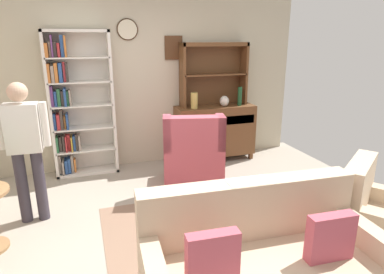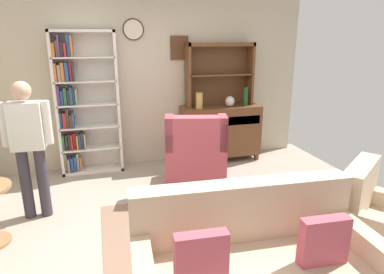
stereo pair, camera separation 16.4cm
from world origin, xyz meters
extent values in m
cube|color=#9E9384|center=(0.00, 0.00, -0.01)|extent=(5.40, 4.60, 0.02)
cube|color=#BCB299|center=(0.00, 2.13, 1.40)|extent=(5.00, 0.06, 2.80)
cylinder|color=beige|center=(-0.28, 2.08, 2.11)|extent=(0.28, 0.03, 0.28)
torus|color=#382314|center=(-0.28, 2.08, 2.11)|extent=(0.31, 0.02, 0.31)
cube|color=#4C2D19|center=(0.42, 2.08, 1.84)|extent=(0.28, 0.03, 0.36)
cube|color=#846651|center=(0.20, -0.30, 0.00)|extent=(2.25, 1.95, 0.01)
cube|color=silver|center=(-1.44, 1.93, 1.05)|extent=(0.04, 0.30, 2.10)
cube|color=silver|center=(-0.58, 1.93, 1.05)|extent=(0.04, 0.30, 2.10)
cube|color=silver|center=(-1.01, 1.93, 2.08)|extent=(0.90, 0.30, 0.04)
cube|color=silver|center=(-1.01, 1.93, 0.02)|extent=(0.90, 0.30, 0.04)
cube|color=silver|center=(-1.01, 2.07, 1.05)|extent=(0.90, 0.01, 2.10)
cube|color=silver|center=(-1.01, 1.93, 0.38)|extent=(0.86, 0.30, 0.02)
cube|color=gray|center=(-1.40, 1.91, 0.19)|extent=(0.04, 0.13, 0.28)
cube|color=gray|center=(-1.36, 1.91, 0.15)|extent=(0.03, 0.24, 0.19)
cube|color=#284C8C|center=(-1.31, 1.91, 0.15)|extent=(0.04, 0.20, 0.20)
cube|color=#284C8C|center=(-1.27, 1.91, 0.16)|extent=(0.04, 0.17, 0.22)
cube|color=gray|center=(-1.23, 1.91, 0.18)|extent=(0.03, 0.14, 0.26)
cube|color=#CC7233|center=(-1.19, 1.91, 0.15)|extent=(0.03, 0.11, 0.20)
cube|color=silver|center=(-1.01, 1.93, 0.71)|extent=(0.86, 0.30, 0.02)
cube|color=#337247|center=(-1.40, 1.91, 0.50)|extent=(0.03, 0.17, 0.23)
cube|color=#3F3833|center=(-1.36, 1.91, 0.49)|extent=(0.04, 0.12, 0.22)
cube|color=#3F3833|center=(-1.31, 1.91, 0.50)|extent=(0.03, 0.14, 0.24)
cube|color=#B22D33|center=(-1.28, 1.91, 0.50)|extent=(0.02, 0.21, 0.23)
cube|color=#B22D33|center=(-1.24, 1.91, 0.51)|extent=(0.04, 0.10, 0.24)
cube|color=gold|center=(-1.20, 1.91, 0.49)|extent=(0.02, 0.23, 0.22)
cube|color=#284C8C|center=(-1.17, 1.91, 0.50)|extent=(0.03, 0.16, 0.23)
cube|color=#3F3833|center=(-1.13, 1.91, 0.51)|extent=(0.03, 0.14, 0.25)
cube|color=gray|center=(-1.10, 1.91, 0.50)|extent=(0.03, 0.20, 0.23)
cube|color=silver|center=(-1.01, 1.93, 1.05)|extent=(0.86, 0.30, 0.02)
cube|color=#284C8C|center=(-1.40, 1.91, 0.84)|extent=(0.03, 0.14, 0.23)
cube|color=#B22D33|center=(-1.35, 1.91, 0.84)|extent=(0.04, 0.18, 0.22)
cube|color=#3F3833|center=(-1.31, 1.91, 0.87)|extent=(0.04, 0.17, 0.29)
cube|color=#CC7233|center=(-1.27, 1.91, 0.82)|extent=(0.03, 0.11, 0.19)
cube|color=#284C8C|center=(-1.23, 1.91, 0.84)|extent=(0.03, 0.21, 0.23)
cube|color=silver|center=(-1.01, 1.93, 1.39)|extent=(0.86, 0.30, 0.02)
cube|color=#723F7F|center=(-1.40, 1.91, 1.20)|extent=(0.04, 0.11, 0.28)
cube|color=#284C8C|center=(-1.35, 1.91, 1.17)|extent=(0.03, 0.13, 0.21)
cube|color=#337247|center=(-1.31, 1.91, 1.18)|extent=(0.04, 0.11, 0.24)
cube|color=#3F3833|center=(-1.26, 1.91, 1.17)|extent=(0.03, 0.12, 0.22)
cube|color=#284C8C|center=(-1.23, 1.91, 1.19)|extent=(0.03, 0.21, 0.25)
cube|color=#337247|center=(-1.20, 1.91, 1.16)|extent=(0.03, 0.13, 0.21)
cube|color=gray|center=(-1.16, 1.91, 1.17)|extent=(0.02, 0.18, 0.22)
cube|color=silver|center=(-1.01, 1.93, 1.72)|extent=(0.86, 0.30, 0.02)
cube|color=#CC7233|center=(-1.40, 1.91, 1.52)|extent=(0.03, 0.23, 0.25)
cube|color=gray|center=(-1.35, 1.91, 1.51)|extent=(0.04, 0.19, 0.23)
cube|color=#CC7233|center=(-1.31, 1.91, 1.53)|extent=(0.04, 0.20, 0.26)
cube|color=#284C8C|center=(-1.25, 1.91, 1.53)|extent=(0.04, 0.23, 0.26)
cube|color=#B22D33|center=(-1.20, 1.91, 1.53)|extent=(0.03, 0.11, 0.27)
cube|color=#3F3833|center=(-1.17, 1.91, 1.53)|extent=(0.03, 0.12, 0.27)
cube|color=#CC7233|center=(-1.40, 1.91, 1.83)|extent=(0.04, 0.23, 0.19)
cube|color=gray|center=(-1.35, 1.91, 1.84)|extent=(0.03, 0.11, 0.21)
cube|color=#723F7F|center=(-1.32, 1.91, 1.88)|extent=(0.02, 0.18, 0.29)
cube|color=#3F3833|center=(-1.29, 1.91, 1.83)|extent=(0.04, 0.12, 0.20)
cube|color=#B22D33|center=(-1.24, 1.91, 1.83)|extent=(0.03, 0.17, 0.19)
cube|color=#284C8C|center=(-1.19, 1.91, 1.88)|extent=(0.04, 0.14, 0.29)
cube|color=#CC7233|center=(-1.16, 1.91, 1.88)|extent=(0.03, 0.19, 0.28)
cube|color=brown|center=(1.05, 1.86, 0.51)|extent=(1.30, 0.45, 0.82)
cube|color=brown|center=(0.45, 1.69, 0.05)|extent=(0.06, 0.06, 0.10)
cube|color=brown|center=(1.65, 1.69, 0.05)|extent=(0.06, 0.06, 0.10)
cube|color=brown|center=(0.45, 2.04, 0.05)|extent=(0.06, 0.06, 0.10)
cube|color=brown|center=(1.65, 2.04, 0.05)|extent=(0.06, 0.06, 0.10)
cube|color=#492C18|center=(1.05, 1.64, 0.71)|extent=(1.20, 0.01, 0.14)
cube|color=brown|center=(0.52, 1.94, 1.42)|extent=(0.04, 0.26, 1.00)
cube|color=brown|center=(1.58, 1.94, 1.42)|extent=(0.04, 0.26, 1.00)
cube|color=brown|center=(1.05, 1.94, 1.89)|extent=(1.10, 0.26, 0.06)
cube|color=brown|center=(1.05, 1.94, 1.42)|extent=(1.06, 0.26, 0.02)
cube|color=brown|center=(1.05, 2.06, 1.42)|extent=(1.10, 0.01, 1.00)
cylinder|color=tan|center=(0.66, 1.78, 1.05)|extent=(0.11, 0.11, 0.25)
ellipsoid|color=beige|center=(1.18, 1.79, 1.01)|extent=(0.15, 0.15, 0.17)
cylinder|color=#194223|center=(1.44, 1.77, 1.07)|extent=(0.07, 0.07, 0.30)
cube|color=#C6AD8E|center=(0.20, -0.95, 0.66)|extent=(1.81, 0.31, 0.48)
cube|color=#C6AD8E|center=(1.01, -1.33, 0.30)|extent=(0.19, 0.86, 0.60)
cube|color=#B74C5B|center=(-0.28, -1.37, 0.60)|extent=(0.37, 0.12, 0.36)
cube|color=#B74C5B|center=(0.62, -1.42, 0.60)|extent=(0.37, 0.12, 0.36)
cube|color=white|center=(0.20, -0.95, 0.90)|extent=(0.37, 0.20, 0.00)
cube|color=#C6AD8E|center=(1.44, -0.83, 0.64)|extent=(0.71, 0.58, 0.48)
cube|color=#C6AD8E|center=(1.36, -1.25, 0.28)|extent=(0.57, 0.72, 0.55)
cube|color=#B74C5B|center=(0.37, 1.00, 0.21)|extent=(0.95, 0.96, 0.42)
cube|color=#B74C5B|center=(0.30, 0.71, 0.74)|extent=(0.81, 0.38, 0.63)
cube|color=#B74C5B|center=(0.64, 0.67, 0.83)|extent=(0.16, 0.30, 0.44)
cube|color=#B74C5B|center=(-0.02, 0.83, 0.83)|extent=(0.16, 0.30, 0.44)
cylinder|color=#38333D|center=(-1.71, 0.67, 0.41)|extent=(0.12, 0.12, 0.82)
cylinder|color=#38333D|center=(-1.53, 0.66, 0.41)|extent=(0.12, 0.12, 0.82)
cube|color=silver|center=(-1.62, 0.66, 1.08)|extent=(0.35, 0.21, 0.52)
sphere|color=tan|center=(-1.62, 0.66, 1.46)|extent=(0.21, 0.21, 0.20)
cylinder|color=silver|center=(-1.84, 0.67, 1.11)|extent=(0.08, 0.08, 0.48)
cylinder|color=silver|center=(-1.40, 0.66, 1.11)|extent=(0.08, 0.08, 0.48)
cube|color=brown|center=(0.45, -0.39, 0.40)|extent=(0.80, 0.50, 0.03)
cube|color=brown|center=(0.08, -0.61, 0.20)|extent=(0.05, 0.05, 0.39)
cube|color=brown|center=(0.82, -0.61, 0.20)|extent=(0.05, 0.05, 0.39)
cube|color=brown|center=(0.08, -0.17, 0.20)|extent=(0.05, 0.05, 0.39)
cube|color=brown|center=(0.82, -0.17, 0.20)|extent=(0.05, 0.05, 0.39)
cube|color=#CC7233|center=(0.52, -0.40, 0.43)|extent=(0.19, 0.14, 0.03)
cube|color=#CC7233|center=(0.51, -0.40, 0.46)|extent=(0.18, 0.11, 0.02)
cube|color=#337247|center=(0.52, -0.40, 0.48)|extent=(0.18, 0.14, 0.02)
camera|label=1|loc=(-1.00, -3.11, 1.99)|focal=31.27mm
camera|label=2|loc=(-0.85, -3.16, 1.99)|focal=31.27mm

